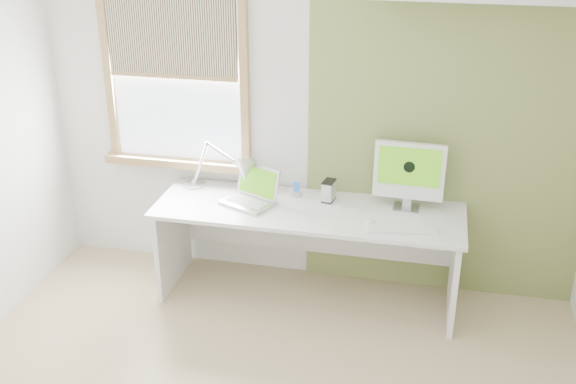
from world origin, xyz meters
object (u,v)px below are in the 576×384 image
(desk_lamp, at_px, (235,171))
(external_drive, at_px, (329,191))
(desk, at_px, (310,229))
(imac, at_px, (409,172))
(laptop, at_px, (252,194))

(desk_lamp, xyz_separation_m, external_drive, (0.69, 0.06, -0.12))
(desk, height_order, imac, imac)
(external_drive, bearing_deg, desk, -137.35)
(desk, relative_size, laptop, 4.95)
(desk, bearing_deg, imac, 9.66)
(desk, distance_m, laptop, 0.49)
(external_drive, xyz_separation_m, imac, (0.56, 0.01, 0.19))
(external_drive, distance_m, imac, 0.59)
(desk, relative_size, desk_lamp, 3.41)
(desk, xyz_separation_m, imac, (0.68, 0.12, 0.47))
(desk, bearing_deg, desk_lamp, 175.22)
(laptop, height_order, external_drive, laptop)
(desk_lamp, height_order, external_drive, desk_lamp)
(desk_lamp, xyz_separation_m, laptop, (0.15, -0.08, -0.14))
(desk, height_order, laptop, laptop)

